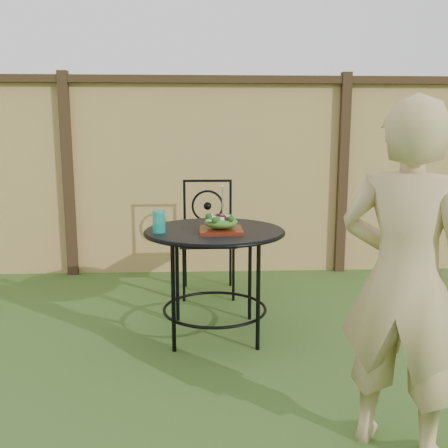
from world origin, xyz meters
The scene contains 9 objects.
ground centered at (0.00, 0.00, 0.00)m, with size 60.00×60.00×0.00m, color #254717.
fence centered at (0.00, 2.19, 0.95)m, with size 8.00×0.12×1.90m.
patio_table centered at (0.03, 0.62, 0.59)m, with size 0.92×0.92×0.72m.
patio_chair centered at (0.00, 1.56, 0.50)m, with size 0.46×0.46×0.95m.
diner centered at (0.77, -0.65, 0.74)m, with size 0.54×0.36×1.49m, color tan.
salad_plate centered at (0.07, 0.52, 0.74)m, with size 0.27×0.27×0.02m, color #3D0F08.
salad centered at (0.07, 0.52, 0.79)m, with size 0.21×0.21×0.08m, color #235614.
fork centered at (0.08, 0.52, 0.92)m, with size 0.01×0.01×0.18m, color silver.
drinking_glass centered at (-0.33, 0.53, 0.79)m, with size 0.08×0.08×0.14m, color #0C9686.
Camera 1 is at (-0.06, -2.58, 1.34)m, focal length 40.00 mm.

